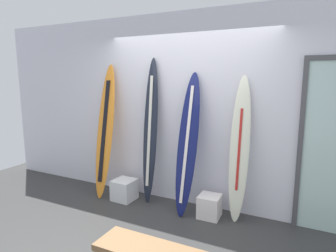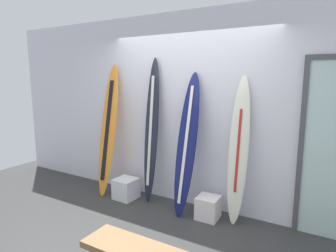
# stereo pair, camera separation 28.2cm
# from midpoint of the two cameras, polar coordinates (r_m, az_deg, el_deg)

# --- Properties ---
(ground) EXTENTS (8.00, 8.00, 0.04)m
(ground) POSITION_cam_midpoint_polar(r_m,az_deg,el_deg) (3.61, -3.08, -22.11)
(ground) COLOR #323232
(wall_back) EXTENTS (7.20, 0.20, 2.80)m
(wall_back) POSITION_cam_midpoint_polar(r_m,az_deg,el_deg) (4.25, 6.46, 3.07)
(wall_back) COLOR silver
(wall_back) RESTS_ON ground
(surfboard_sunset) EXTENTS (0.31, 0.51, 2.09)m
(surfboard_sunset) POSITION_cam_midpoint_polar(r_m,az_deg,el_deg) (4.66, -10.14, -1.00)
(surfboard_sunset) COLOR orange
(surfboard_sunset) RESTS_ON ground
(surfboard_charcoal) EXTENTS (0.23, 0.32, 2.18)m
(surfboard_charcoal) POSITION_cam_midpoint_polar(r_m,az_deg,el_deg) (4.29, -1.43, -1.23)
(surfboard_charcoal) COLOR #1B202D
(surfboard_charcoal) RESTS_ON ground
(surfboard_navy) EXTENTS (0.30, 0.52, 1.96)m
(surfboard_navy) POSITION_cam_midpoint_polar(r_m,az_deg,el_deg) (3.93, 5.81, -3.82)
(surfboard_navy) COLOR #121953
(surfboard_navy) RESTS_ON ground
(surfboard_ivory) EXTENTS (0.26, 0.30, 1.92)m
(surfboard_ivory) POSITION_cam_midpoint_polar(r_m,az_deg,el_deg) (3.81, 15.93, -5.03)
(surfboard_ivory) COLOR silver
(surfboard_ivory) RESTS_ON ground
(display_block_left) EXTENTS (0.29, 0.29, 0.31)m
(display_block_left) POSITION_cam_midpoint_polar(r_m,az_deg,el_deg) (4.06, 10.05, -15.73)
(display_block_left) COLOR white
(display_block_left) RESTS_ON ground
(display_block_center) EXTENTS (0.34, 0.34, 0.32)m
(display_block_center) POSITION_cam_midpoint_polar(r_m,az_deg,el_deg) (4.63, -6.60, -12.29)
(display_block_center) COLOR silver
(display_block_center) RESTS_ON ground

